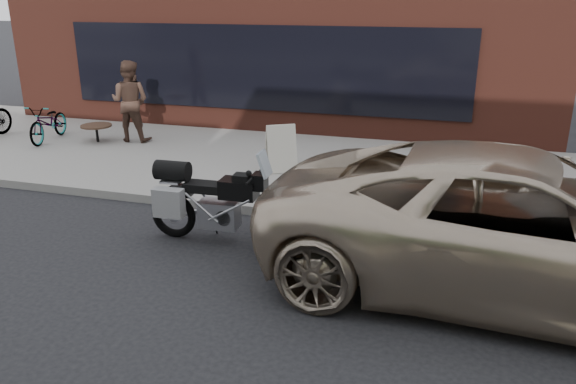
{
  "coord_description": "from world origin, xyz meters",
  "views": [
    {
      "loc": [
        2.58,
        -3.9,
        3.38
      ],
      "look_at": [
        0.54,
        2.95,
        0.85
      ],
      "focal_mm": 35.0,
      "sensor_mm": 36.0,
      "label": 1
    }
  ],
  "objects": [
    {
      "name": "ground",
      "position": [
        0.0,
        0.0,
        0.0
      ],
      "size": [
        120.0,
        120.0,
        0.0
      ],
      "primitive_type": "plane",
      "color": "black",
      "rests_on": "ground"
    },
    {
      "name": "minivan",
      "position": [
        3.5,
        2.6,
        0.85
      ],
      "size": [
        6.24,
        3.17,
        1.69
      ],
      "primitive_type": "imported",
      "rotation": [
        0.0,
        0.0,
        1.51
      ],
      "color": "#BEAB94",
      "rests_on": "ground"
    },
    {
      "name": "storefront",
      "position": [
        -2.0,
        13.98,
        2.25
      ],
      "size": [
        14.0,
        10.07,
        4.5
      ],
      "color": "#602A1F",
      "rests_on": "ground"
    },
    {
      "name": "sandwich_sign",
      "position": [
        -0.53,
        6.07,
        0.6
      ],
      "size": [
        0.74,
        0.72,
        0.89
      ],
      "rotation": [
        0.0,
        0.0,
        0.54
      ],
      "color": "beige",
      "rests_on": "near_sidewalk"
    },
    {
      "name": "cafe_patron_left",
      "position": [
        -4.5,
        7.28,
        1.07
      ],
      "size": [
        0.96,
        0.78,
        1.84
      ],
      "primitive_type": "imported",
      "rotation": [
        0.0,
        0.0,
        3.24
      ],
      "color": "#4D3429",
      "rests_on": "near_sidewalk"
    },
    {
      "name": "bicycle_front",
      "position": [
        -6.36,
        6.75,
        0.58
      ],
      "size": [
        0.86,
        1.7,
        0.85
      ],
      "primitive_type": "imported",
      "rotation": [
        0.0,
        0.0,
        0.19
      ],
      "color": "gray",
      "rests_on": "near_sidewalk"
    },
    {
      "name": "near_sidewalk",
      "position": [
        0.0,
        7.0,
        0.07
      ],
      "size": [
        44.0,
        6.0,
        0.15
      ],
      "primitive_type": "cube",
      "color": "gray",
      "rests_on": "ground"
    },
    {
      "name": "cafe_table",
      "position": [
        -5.23,
        6.94,
        0.52
      ],
      "size": [
        0.7,
        0.7,
        0.4
      ],
      "color": "black",
      "rests_on": "near_sidewalk"
    },
    {
      "name": "motorcycle",
      "position": [
        -0.56,
        2.9,
        0.6
      ],
      "size": [
        2.21,
        0.76,
        1.4
      ],
      "rotation": [
        0.0,
        0.0,
        0.03
      ],
      "color": "black",
      "rests_on": "ground"
    }
  ]
}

